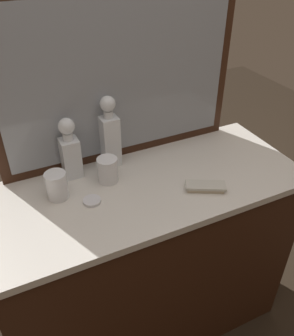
% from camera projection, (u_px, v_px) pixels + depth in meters
% --- Properties ---
extents(ground_plane, '(6.00, 6.00, 0.00)m').
position_uv_depth(ground_plane, '(147.00, 316.00, 1.93)').
color(ground_plane, '#2D2319').
extents(dresser, '(1.29, 0.54, 0.90)m').
position_uv_depth(dresser, '(147.00, 260.00, 1.67)').
color(dresser, '#381E11').
rests_on(dresser, ground_plane).
extents(dresser_mirror, '(1.03, 0.03, 0.70)m').
position_uv_depth(dresser_mirror, '(119.00, 79.00, 1.40)').
color(dresser_mirror, '#381E11').
rests_on(dresser_mirror, dresser).
extents(crystal_decanter_far_left, '(0.07, 0.07, 0.26)m').
position_uv_depth(crystal_decanter_far_left, '(70.00, 154.00, 1.41)').
color(crystal_decanter_far_left, white).
rests_on(crystal_decanter_far_left, dresser).
extents(crystal_decanter_right, '(0.07, 0.07, 0.31)m').
position_uv_depth(crystal_decanter_right, '(110.00, 138.00, 1.47)').
color(crystal_decanter_right, white).
rests_on(crystal_decanter_right, dresser).
extents(crystal_tumbler_left, '(0.08, 0.08, 0.11)m').
position_uv_depth(crystal_tumbler_left, '(57.00, 186.00, 1.32)').
color(crystal_tumbler_left, white).
rests_on(crystal_tumbler_left, dresser).
extents(crystal_tumbler_far_left, '(0.08, 0.08, 0.10)m').
position_uv_depth(crystal_tumbler_far_left, '(108.00, 171.00, 1.41)').
color(crystal_tumbler_far_left, white).
rests_on(crystal_tumbler_far_left, dresser).
extents(silver_brush_front, '(0.16, 0.13, 0.02)m').
position_uv_depth(silver_brush_front, '(205.00, 187.00, 1.38)').
color(silver_brush_front, '#B7A88C').
rests_on(silver_brush_front, dresser).
extents(porcelain_dish, '(0.07, 0.07, 0.01)m').
position_uv_depth(porcelain_dish, '(92.00, 201.00, 1.32)').
color(porcelain_dish, silver).
rests_on(porcelain_dish, dresser).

